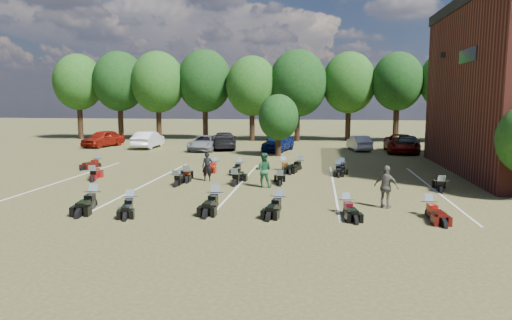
% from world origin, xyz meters
% --- Properties ---
extents(ground, '(160.00, 160.00, 0.00)m').
position_xyz_m(ground, '(0.00, 0.00, 0.00)').
color(ground, brown).
rests_on(ground, ground).
extents(car_0, '(3.02, 4.98, 1.58)m').
position_xyz_m(car_0, '(-19.25, 20.38, 0.79)').
color(car_0, maroon).
rests_on(car_0, ground).
extents(car_1, '(1.72, 4.76, 1.56)m').
position_xyz_m(car_1, '(-14.55, 19.89, 0.78)').
color(car_1, silver).
rests_on(car_1, ground).
extents(car_2, '(2.22, 4.79, 1.33)m').
position_xyz_m(car_2, '(-8.89, 18.63, 0.67)').
color(car_2, gray).
rests_on(car_2, ground).
extents(car_3, '(3.13, 5.63, 1.54)m').
position_xyz_m(car_3, '(-7.37, 20.06, 0.77)').
color(car_3, black).
rests_on(car_3, ground).
extents(car_4, '(2.93, 4.93, 1.57)m').
position_xyz_m(car_4, '(-2.31, 19.07, 0.79)').
color(car_4, '#0C1854').
rests_on(car_4, ground).
extents(car_5, '(2.07, 4.25, 1.34)m').
position_xyz_m(car_5, '(4.79, 20.46, 0.67)').
color(car_5, '#AAA9A5').
rests_on(car_5, ground).
extents(car_6, '(2.83, 5.66, 1.54)m').
position_xyz_m(car_6, '(8.22, 19.28, 0.77)').
color(car_6, '#5F0A05').
rests_on(car_6, ground).
extents(car_7, '(3.03, 5.25, 1.43)m').
position_xyz_m(car_7, '(8.86, 19.82, 0.72)').
color(car_7, '#36373B').
rests_on(car_7, ground).
extents(person_black, '(0.62, 0.44, 1.61)m').
position_xyz_m(person_black, '(-4.97, 3.77, 0.81)').
color(person_black, black).
rests_on(person_black, ground).
extents(person_green, '(0.88, 0.69, 1.80)m').
position_xyz_m(person_green, '(-1.64, 2.40, 0.90)').
color(person_green, '#235E37').
rests_on(person_green, ground).
extents(person_grey, '(1.13, 0.93, 1.80)m').
position_xyz_m(person_grey, '(3.99, -1.46, 0.90)').
color(person_grey, '#57554B').
rests_on(person_grey, ground).
extents(motorcycle_1, '(1.14, 2.48, 1.33)m').
position_xyz_m(motorcycle_1, '(-8.32, -2.91, 0.00)').
color(motorcycle_1, black).
rests_on(motorcycle_1, ground).
extents(motorcycle_2, '(1.23, 2.21, 1.18)m').
position_xyz_m(motorcycle_2, '(-6.51, -3.29, 0.00)').
color(motorcycle_2, black).
rests_on(motorcycle_2, ground).
extents(motorcycle_3, '(1.01, 2.26, 1.22)m').
position_xyz_m(motorcycle_3, '(-0.45, -2.53, 0.00)').
color(motorcycle_3, black).
rests_on(motorcycle_3, ground).
extents(motorcycle_4, '(0.76, 2.36, 1.31)m').
position_xyz_m(motorcycle_4, '(-3.15, -2.31, 0.00)').
color(motorcycle_4, black).
rests_on(motorcycle_4, ground).
extents(motorcycle_5, '(0.98, 2.13, 1.14)m').
position_xyz_m(motorcycle_5, '(2.29, -2.62, 0.00)').
color(motorcycle_5, black).
rests_on(motorcycle_5, ground).
extents(motorcycle_6, '(0.88, 2.18, 1.18)m').
position_xyz_m(motorcycle_6, '(5.48, -2.60, 0.00)').
color(motorcycle_6, '#3E0A08').
rests_on(motorcycle_6, ground).
extents(motorcycle_7, '(1.43, 2.45, 1.30)m').
position_xyz_m(motorcycle_7, '(-11.23, 2.73, 0.00)').
color(motorcycle_7, maroon).
rests_on(motorcycle_7, ground).
extents(motorcycle_8, '(1.40, 2.57, 1.37)m').
position_xyz_m(motorcycle_8, '(-5.97, 3.10, 0.00)').
color(motorcycle_8, black).
rests_on(motorcycle_8, ground).
extents(motorcycle_9, '(0.75, 2.22, 1.23)m').
position_xyz_m(motorcycle_9, '(-6.19, 1.96, 0.00)').
color(motorcycle_9, black).
rests_on(motorcycle_9, ground).
extents(motorcycle_10, '(0.87, 2.39, 1.31)m').
position_xyz_m(motorcycle_10, '(-3.20, 2.58, 0.00)').
color(motorcycle_10, black).
rests_on(motorcycle_10, ground).
extents(motorcycle_11, '(0.86, 2.16, 1.17)m').
position_xyz_m(motorcycle_11, '(-0.83, 2.90, 0.00)').
color(motorcycle_11, black).
rests_on(motorcycle_11, ground).
extents(motorcycle_13, '(1.03, 2.25, 1.21)m').
position_xyz_m(motorcycle_13, '(7.14, 2.17, 0.00)').
color(motorcycle_13, black).
rests_on(motorcycle_13, ground).
extents(motorcycle_14, '(1.03, 2.15, 1.15)m').
position_xyz_m(motorcycle_14, '(-13.55, 7.93, 0.00)').
color(motorcycle_14, '#3F0C09').
rests_on(motorcycle_14, ground).
extents(motorcycle_15, '(0.75, 2.09, 1.15)m').
position_xyz_m(motorcycle_15, '(-5.46, 7.76, 0.00)').
color(motorcycle_15, maroon).
rests_on(motorcycle_15, ground).
extents(motorcycle_16, '(0.71, 2.17, 1.20)m').
position_xyz_m(motorcycle_16, '(-3.76, 7.23, 0.00)').
color(motorcycle_16, black).
rests_on(motorcycle_16, ground).
extents(motorcycle_17, '(1.32, 2.36, 1.25)m').
position_xyz_m(motorcycle_17, '(-1.02, 8.14, 0.00)').
color(motorcycle_17, black).
rests_on(motorcycle_17, ground).
extents(motorcycle_18, '(0.69, 2.05, 1.14)m').
position_xyz_m(motorcycle_18, '(2.40, 7.45, 0.00)').
color(motorcycle_18, black).
rests_on(motorcycle_18, ground).
extents(motorcycle_19, '(1.40, 2.31, 1.23)m').
position_xyz_m(motorcycle_19, '(-0.03, 8.61, 0.00)').
color(motorcycle_19, black).
rests_on(motorcycle_19, ground).
extents(motorcycle_20, '(0.66, 2.07, 1.15)m').
position_xyz_m(motorcycle_20, '(2.67, 8.40, 0.00)').
color(motorcycle_20, black).
rests_on(motorcycle_20, ground).
extents(tree_line, '(56.00, 6.00, 9.79)m').
position_xyz_m(tree_line, '(-1.00, 29.00, 6.31)').
color(tree_line, black).
rests_on(tree_line, ground).
extents(young_tree_midfield, '(3.20, 3.20, 4.70)m').
position_xyz_m(young_tree_midfield, '(-2.00, 15.50, 3.09)').
color(young_tree_midfield, black).
rests_on(young_tree_midfield, ground).
extents(parking_lines, '(20.10, 14.00, 0.01)m').
position_xyz_m(parking_lines, '(-3.00, 3.00, 0.01)').
color(parking_lines, silver).
rests_on(parking_lines, ground).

